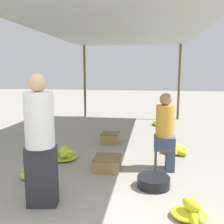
% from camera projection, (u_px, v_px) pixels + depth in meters
% --- Properties ---
extents(canopy_post_back_left, '(0.08, 0.08, 2.55)m').
position_uv_depth(canopy_post_back_left, '(85.00, 82.00, 8.96)').
color(canopy_post_back_left, brown).
rests_on(canopy_post_back_left, ground).
extents(canopy_post_back_right, '(0.08, 0.08, 2.55)m').
position_uv_depth(canopy_post_back_right, '(179.00, 82.00, 8.46)').
color(canopy_post_back_right, brown).
rests_on(canopy_post_back_right, ground).
extents(canopy_tarp, '(3.70, 6.97, 0.04)m').
position_uv_depth(canopy_tarp, '(119.00, 27.00, 5.30)').
color(canopy_tarp, '#9EA399').
rests_on(canopy_tarp, canopy_post_front_left).
extents(vendor_foreground, '(0.39, 0.39, 1.62)m').
position_uv_depth(vendor_foreground, '(40.00, 140.00, 2.96)').
color(vendor_foreground, '#2D2D33').
rests_on(vendor_foreground, ground).
extents(stool, '(0.34, 0.34, 0.39)m').
position_uv_depth(stool, '(164.00, 151.00, 4.20)').
color(stool, '#4C4C4C').
rests_on(stool, ground).
extents(vendor_seated, '(0.34, 0.34, 1.29)m').
position_uv_depth(vendor_seated, '(166.00, 131.00, 4.14)').
color(vendor_seated, '#384766').
rests_on(vendor_seated, ground).
extents(basin_black, '(0.47, 0.47, 0.15)m').
position_uv_depth(basin_black, '(153.00, 182.00, 3.58)').
color(basin_black, black).
rests_on(basin_black, ground).
extents(banana_pile_left_0, '(0.54, 0.57, 0.23)m').
position_uv_depth(banana_pile_left_0, '(64.00, 155.00, 4.69)').
color(banana_pile_left_0, yellow).
rests_on(banana_pile_left_0, ground).
extents(banana_pile_left_1, '(0.53, 0.52, 0.19)m').
position_uv_depth(banana_pile_left_1, '(37.00, 172.00, 3.95)').
color(banana_pile_left_1, '#94C032').
rests_on(banana_pile_left_1, ground).
extents(banana_pile_right_0, '(0.50, 0.56, 0.26)m').
position_uv_depth(banana_pile_right_0, '(160.00, 123.00, 7.67)').
color(banana_pile_right_0, '#90BE32').
rests_on(banana_pile_right_0, ground).
extents(banana_pile_right_1, '(0.53, 0.63, 0.19)m').
position_uv_depth(banana_pile_right_1, '(175.00, 149.00, 5.07)').
color(banana_pile_right_1, '#C1D22A').
rests_on(banana_pile_right_1, ground).
extents(banana_pile_right_2, '(0.40, 0.42, 0.25)m').
position_uv_depth(banana_pile_right_2, '(192.00, 213.00, 2.77)').
color(banana_pile_right_2, yellow).
rests_on(banana_pile_right_2, ground).
extents(crate_near, '(0.44, 0.44, 0.23)m').
position_uv_depth(crate_near, '(107.00, 163.00, 4.19)').
color(crate_near, '#9E7A4C').
rests_on(crate_near, ground).
extents(crate_mid, '(0.41, 0.41, 0.23)m').
position_uv_depth(crate_mid, '(110.00, 138.00, 5.82)').
color(crate_mid, '#9E7A4C').
rests_on(crate_mid, ground).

